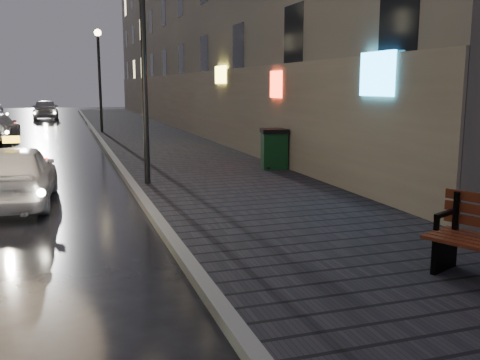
{
  "coord_description": "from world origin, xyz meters",
  "views": [
    {
      "loc": [
        -0.07,
        -7.22,
        2.56
      ],
      "look_at": [
        2.96,
        1.97,
        0.85
      ],
      "focal_mm": 40.0,
      "sensor_mm": 36.0,
      "label": 1
    }
  ],
  "objects_px": {
    "lamp_far": "(99,68)",
    "car_far": "(45,109)",
    "trash_bin": "(274,148)",
    "taxi_near": "(14,174)",
    "lamp_near": "(144,46)"
  },
  "relations": [
    {
      "from": "taxi_near",
      "to": "car_far",
      "type": "bearing_deg",
      "value": -86.48
    },
    {
      "from": "lamp_near",
      "to": "trash_bin",
      "type": "relative_size",
      "value": 4.52
    },
    {
      "from": "car_far",
      "to": "trash_bin",
      "type": "bearing_deg",
      "value": 102.21
    },
    {
      "from": "trash_bin",
      "to": "car_far",
      "type": "distance_m",
      "value": 29.92
    },
    {
      "from": "lamp_near",
      "to": "lamp_far",
      "type": "xyz_separation_m",
      "value": [
        0.0,
        16.0,
        0.0
      ]
    },
    {
      "from": "taxi_near",
      "to": "lamp_near",
      "type": "bearing_deg",
      "value": -159.93
    },
    {
      "from": "trash_bin",
      "to": "taxi_near",
      "type": "xyz_separation_m",
      "value": [
        -6.95,
        -2.27,
        -0.06
      ]
    },
    {
      "from": "lamp_far",
      "to": "taxi_near",
      "type": "xyz_separation_m",
      "value": [
        -3.0,
        -16.91,
        -2.81
      ]
    },
    {
      "from": "lamp_far",
      "to": "car_far",
      "type": "height_order",
      "value": "lamp_far"
    },
    {
      "from": "lamp_far",
      "to": "car_far",
      "type": "xyz_separation_m",
      "value": [
        -3.17,
        14.43,
        -2.71
      ]
    },
    {
      "from": "lamp_far",
      "to": "taxi_near",
      "type": "distance_m",
      "value": 17.4
    },
    {
      "from": "car_far",
      "to": "taxi_near",
      "type": "bearing_deg",
      "value": 88.75
    },
    {
      "from": "lamp_near",
      "to": "trash_bin",
      "type": "xyz_separation_m",
      "value": [
        3.95,
        1.36,
        -2.75
      ]
    },
    {
      "from": "car_far",
      "to": "lamp_far",
      "type": "bearing_deg",
      "value": 100.84
    },
    {
      "from": "trash_bin",
      "to": "lamp_far",
      "type": "bearing_deg",
      "value": 117.55
    }
  ]
}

